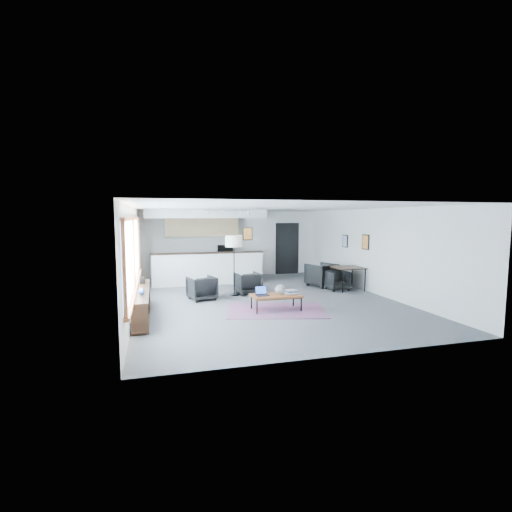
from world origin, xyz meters
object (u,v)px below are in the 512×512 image
object	(u,v)px
ceramic_pot	(280,290)
book_stack	(291,292)
coffee_table	(276,296)
microwave	(225,248)
laptop	(262,293)
armchair_right	(248,282)
dining_chair_near	(337,281)
armchair_left	(202,287)
floor_lamp	(234,243)
dining_chair_far	(321,275)
dining_table	(348,269)

from	to	relation	value
ceramic_pot	book_stack	size ratio (longest dim) A/B	0.80
coffee_table	ceramic_pot	size ratio (longest dim) A/B	4.77
coffee_table	microwave	world-z (taller)	microwave
laptop	book_stack	xyz separation A→B (m)	(0.79, 0.00, -0.02)
armchair_right	microwave	xyz separation A→B (m)	(-0.08, 3.27, 0.77)
ceramic_pot	dining_chair_near	world-z (taller)	ceramic_pot
microwave	armchair_right	bearing A→B (deg)	-80.54
ceramic_pot	armchair_right	world-z (taller)	armchair_right
ceramic_pot	armchair_left	world-z (taller)	armchair_left
coffee_table	armchair_right	world-z (taller)	armchair_right
ceramic_pot	dining_chair_near	xyz separation A→B (m)	(2.63, 1.99, -0.24)
ceramic_pot	floor_lamp	size ratio (longest dim) A/B	0.15
microwave	book_stack	bearing A→B (deg)	-74.65
dining_chair_far	floor_lamp	bearing A→B (deg)	-9.49
armchair_right	dining_chair_far	size ratio (longest dim) A/B	0.97
dining_chair_far	microwave	bearing A→B (deg)	-64.94
dining_chair_far	microwave	world-z (taller)	microwave
book_stack	armchair_right	size ratio (longest dim) A/B	0.45
armchair_right	dining_table	xyz separation A→B (m)	(3.26, -0.25, 0.32)
laptop	dining_table	distance (m)	3.92
book_stack	armchair_right	bearing A→B (deg)	106.04
laptop	dining_chair_far	xyz separation A→B (m)	(2.89, 2.67, -0.10)
armchair_right	floor_lamp	bearing A→B (deg)	2.64
ceramic_pot	armchair_right	bearing A→B (deg)	97.08
coffee_table	dining_table	world-z (taller)	dining_table
coffee_table	dining_chair_near	bearing A→B (deg)	36.57
ceramic_pot	book_stack	distance (m)	0.36
laptop	book_stack	bearing A→B (deg)	-3.28
dining_chair_near	armchair_left	bearing A→B (deg)	-178.68
coffee_table	armchair_left	xyz separation A→B (m)	(-1.64, 1.72, -0.00)
floor_lamp	dining_table	world-z (taller)	floor_lamp
dining_chair_far	armchair_left	bearing A→B (deg)	-7.20
floor_lamp	dining_chair_near	bearing A→B (deg)	-2.66
floor_lamp	microwave	world-z (taller)	floor_lamp
book_stack	armchair_left	distance (m)	2.66
book_stack	ceramic_pot	bearing A→B (deg)	-163.16
coffee_table	book_stack	size ratio (longest dim) A/B	3.80
armchair_right	floor_lamp	distance (m)	1.28
coffee_table	floor_lamp	bearing A→B (deg)	107.54
ceramic_pot	dining_table	distance (m)	3.58
armchair_left	laptop	bearing A→B (deg)	112.92
armchair_left	book_stack	bearing A→B (deg)	126.51
armchair_left	floor_lamp	world-z (taller)	floor_lamp
microwave	floor_lamp	bearing A→B (deg)	-88.07
coffee_table	dining_table	bearing A→B (deg)	33.08
armchair_left	dining_table	bearing A→B (deg)	167.84
microwave	laptop	bearing A→B (deg)	-82.98
laptop	dining_chair_far	bearing A→B (deg)	39.41
coffee_table	dining_chair_far	size ratio (longest dim) A/B	1.68
ceramic_pot	armchair_right	distance (m)	2.24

